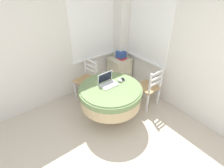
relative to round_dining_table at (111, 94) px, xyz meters
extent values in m
cube|color=silver|center=(-0.91, 1.24, 0.70)|extent=(4.40, 0.06, 2.55)
cube|color=white|center=(0.45, 1.20, 0.91)|extent=(1.10, 0.01, 1.42)
cube|color=white|center=(0.45, 1.17, 0.19)|extent=(1.18, 0.07, 0.02)
cube|color=silver|center=(1.31, -1.03, 0.70)|extent=(0.06, 4.47, 2.55)
cube|color=white|center=(1.28, 0.38, 0.91)|extent=(0.01, 1.10, 1.42)
cube|color=white|center=(1.25, 0.38, 0.19)|extent=(0.07, 1.18, 0.02)
cube|color=silver|center=(1.14, 1.07, 0.70)|extent=(0.28, 0.28, 2.55)
cylinder|color=#4C3D2D|center=(0.00, 0.00, -0.56)|extent=(0.36, 0.36, 0.03)
cylinder|color=#4C3D2D|center=(0.00, 0.00, -0.21)|extent=(0.11, 0.11, 0.68)
cylinder|color=tan|center=(0.00, 0.00, -0.03)|extent=(1.11, 1.11, 0.32)
cylinder|color=#6B8451|center=(0.00, 0.00, 0.09)|extent=(1.14, 1.14, 0.10)
cylinder|color=#6B8451|center=(0.00, 0.00, 0.15)|extent=(1.08, 1.08, 0.02)
cube|color=white|center=(0.02, 0.07, 0.16)|extent=(0.32, 0.20, 0.02)
cube|color=silver|center=(0.02, 0.08, 0.17)|extent=(0.28, 0.12, 0.00)
cube|color=white|center=(0.01, 0.18, 0.27)|extent=(0.32, 0.04, 0.20)
cube|color=black|center=(0.01, 0.18, 0.27)|extent=(0.28, 0.03, 0.18)
ellipsoid|color=white|center=(0.25, 0.05, 0.18)|extent=(0.07, 0.10, 0.05)
cube|color=#2D2D33|center=(0.34, 0.06, 0.16)|extent=(0.11, 0.13, 0.01)
cube|color=black|center=(0.34, 0.06, 0.17)|extent=(0.08, 0.09, 0.00)
cube|color=tan|center=(-0.03, 0.87, -0.12)|extent=(0.49, 0.47, 0.02)
cube|color=white|center=(-0.24, 1.00, -0.35)|extent=(0.04, 0.04, 0.45)
cube|color=white|center=(-0.17, 0.66, -0.35)|extent=(0.04, 0.04, 0.45)
cube|color=white|center=(0.12, 1.07, -0.35)|extent=(0.04, 0.04, 0.45)
cube|color=white|center=(0.19, 0.73, -0.35)|extent=(0.04, 0.04, 0.45)
cube|color=white|center=(0.12, 1.07, 0.11)|extent=(0.04, 0.04, 0.45)
cube|color=white|center=(0.19, 0.73, 0.11)|extent=(0.04, 0.04, 0.45)
cube|color=white|center=(0.15, 0.90, 0.28)|extent=(0.09, 0.34, 0.04)
cube|color=white|center=(0.15, 0.90, 0.17)|extent=(0.09, 0.34, 0.04)
cube|color=white|center=(0.15, 0.90, 0.05)|extent=(0.09, 0.34, 0.04)
cube|color=tan|center=(0.86, -0.13, -0.12)|extent=(0.41, 0.43, 0.02)
cube|color=white|center=(1.02, 0.06, -0.35)|extent=(0.04, 0.04, 0.45)
cube|color=white|center=(0.68, 0.04, -0.35)|extent=(0.04, 0.04, 0.45)
cube|color=white|center=(1.03, -0.31, -0.35)|extent=(0.04, 0.04, 0.45)
cube|color=white|center=(0.69, -0.32, -0.35)|extent=(0.04, 0.04, 0.45)
cube|color=white|center=(1.03, -0.31, 0.11)|extent=(0.03, 0.03, 0.45)
cube|color=white|center=(0.69, -0.32, 0.11)|extent=(0.03, 0.03, 0.45)
cube|color=white|center=(0.86, -0.31, 0.28)|extent=(0.34, 0.03, 0.04)
cube|color=white|center=(0.86, -0.31, 0.17)|extent=(0.34, 0.03, 0.04)
cube|color=white|center=(0.86, -0.31, 0.05)|extent=(0.34, 0.03, 0.04)
cube|color=beige|center=(1.01, 0.95, -0.25)|extent=(0.47, 0.44, 0.65)
cube|color=beige|center=(1.01, 0.95, 0.08)|extent=(0.50, 0.46, 0.02)
cube|color=beige|center=(1.01, 0.73, -0.04)|extent=(0.42, 0.01, 0.18)
sphere|color=olive|center=(1.01, 0.72, -0.04)|extent=(0.02, 0.02, 0.02)
cube|color=beige|center=(1.01, 0.73, -0.25)|extent=(0.42, 0.01, 0.18)
sphere|color=olive|center=(1.01, 0.72, -0.25)|extent=(0.02, 0.02, 0.02)
cube|color=beige|center=(1.01, 0.73, -0.47)|extent=(0.42, 0.01, 0.18)
sphere|color=olive|center=(1.01, 0.72, -0.47)|extent=(0.02, 0.02, 0.02)
cube|color=#2D4C93|center=(1.03, 0.93, 0.17)|extent=(0.18, 0.20, 0.17)
cube|color=#BC3338|center=(1.01, 0.87, 0.10)|extent=(0.17, 0.18, 0.02)
camera|label=1|loc=(-1.54, -2.03, 1.91)|focal=28.00mm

